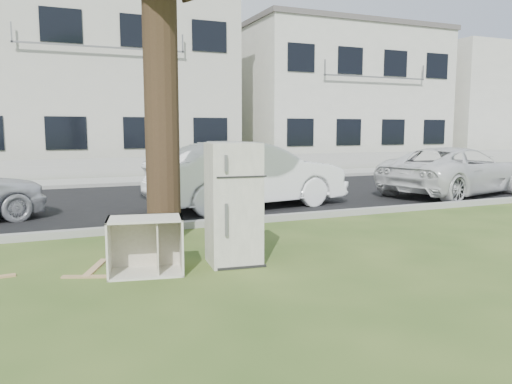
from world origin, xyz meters
name	(u,v)px	position (x,y,z in m)	size (l,w,h in m)	color
ground	(225,263)	(0.00, 0.00, 0.00)	(120.00, 120.00, 0.00)	#324F1C
road	(143,202)	(0.00, 6.00, 0.01)	(120.00, 7.00, 0.01)	black
kerb_near	(179,229)	(0.00, 2.45, 0.00)	(120.00, 0.18, 0.12)	gray
kerb_far	(122,186)	(0.00, 9.55, 0.00)	(120.00, 0.18, 0.12)	gray
sidewalk	(115,182)	(0.00, 11.00, 0.01)	(120.00, 2.80, 0.01)	gray
low_wall	(109,168)	(0.00, 12.60, 0.35)	(120.00, 0.15, 0.70)	gray
townhouse_center	(93,84)	(0.00, 17.50, 3.72)	(11.22, 8.16, 7.44)	#B6B5A6
townhouse_right	(327,97)	(12.00, 17.50, 3.42)	(10.20, 8.16, 6.84)	beige
filler_right	(508,107)	(26.00, 18.00, 3.20)	(16.00, 9.00, 6.40)	#B6B5A6
fridge	(233,204)	(0.10, -0.05, 0.79)	(0.65, 0.60, 1.57)	beige
cabinet	(146,246)	(-1.04, -0.08, 0.35)	(0.88, 0.55, 0.69)	beige
plank_b	(98,277)	(-1.60, -0.03, 0.01)	(0.86, 0.09, 0.02)	#9D7D52
plank_c	(95,268)	(-1.60, 0.38, 0.01)	(0.82, 0.09, 0.02)	tan
car_center	(249,175)	(2.05, 4.22, 0.74)	(1.56, 4.46, 1.47)	white
car_right	(455,171)	(7.93, 4.09, 0.64)	(2.11, 4.58, 1.27)	silver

